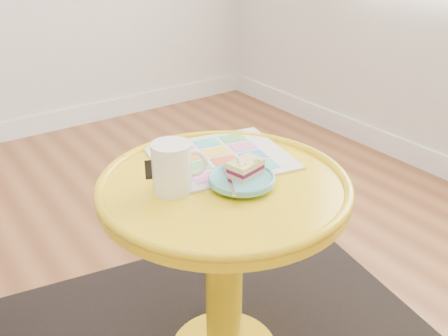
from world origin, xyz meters
TOP-DOWN VIEW (x-y plane):
  - side_table at (0.43, -0.06)m, footprint 0.63×0.63m
  - newspaper at (0.50, 0.06)m, footprint 0.41×0.36m
  - mug at (0.31, -0.02)m, footprint 0.13×0.09m
  - plate at (0.45, -0.10)m, footprint 0.16×0.16m
  - cake_slice at (0.47, -0.09)m, footprint 0.09×0.07m
  - fork at (0.42, -0.10)m, footprint 0.08×0.13m

SIDE VIEW (x-z plane):
  - side_table at x=0.43m, z-range 0.13..0.72m
  - newspaper at x=0.50m, z-range 0.59..0.60m
  - plate at x=0.45m, z-range 0.60..0.62m
  - fork at x=0.42m, z-range 0.62..0.62m
  - cake_slice at x=0.47m, z-range 0.62..0.65m
  - mug at x=0.31m, z-range 0.60..0.72m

